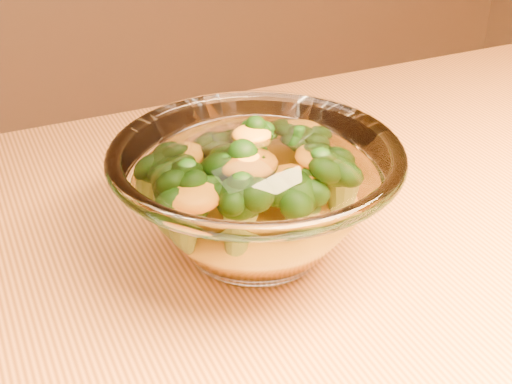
% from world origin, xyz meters
% --- Properties ---
extents(glass_bowl, '(0.23, 0.23, 0.10)m').
position_xyz_m(glass_bowl, '(-0.00, 0.08, 0.80)').
color(glass_bowl, white).
rests_on(glass_bowl, table).
extents(cheese_sauce, '(0.12, 0.12, 0.03)m').
position_xyz_m(cheese_sauce, '(-0.00, 0.08, 0.78)').
color(cheese_sauce, orange).
rests_on(cheese_sauce, glass_bowl).
extents(broccoli_heap, '(0.16, 0.13, 0.07)m').
position_xyz_m(broccoli_heap, '(-0.01, 0.08, 0.82)').
color(broccoli_heap, black).
rests_on(broccoli_heap, cheese_sauce).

